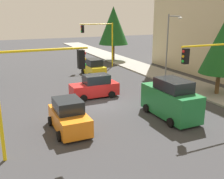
# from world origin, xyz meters

# --- Properties ---
(ground_plane) EXTENTS (120.00, 120.00, 0.00)m
(ground_plane) POSITION_xyz_m (0.00, 0.00, 0.00)
(ground_plane) COLOR #353538
(sidewalk_kerb) EXTENTS (80.00, 4.00, 0.15)m
(sidewalk_kerb) POSITION_xyz_m (-5.00, 10.50, 0.07)
(sidewalk_kerb) COLOR gray
(sidewalk_kerb) RESTS_ON ground
(traffic_signal_near_right) EXTENTS (0.36, 4.59, 5.54)m
(traffic_signal_near_right) POSITION_xyz_m (6.00, -5.68, 3.93)
(traffic_signal_near_right) COLOR yellow
(traffic_signal_near_right) RESTS_ON ground
(traffic_signal_near_left) EXTENTS (0.36, 4.59, 5.26)m
(traffic_signal_near_left) POSITION_xyz_m (6.00, 5.63, 3.75)
(traffic_signal_near_left) COLOR yellow
(traffic_signal_near_left) RESTS_ON ground
(traffic_signal_far_left) EXTENTS (0.36, 4.59, 5.88)m
(traffic_signal_far_left) POSITION_xyz_m (-14.00, 5.73, 4.15)
(traffic_signal_far_left) COLOR yellow
(traffic_signal_far_left) RESTS_ON ground
(street_lamp_curbside) EXTENTS (2.15, 0.28, 7.00)m
(street_lamp_curbside) POSITION_xyz_m (-3.61, 9.20, 4.35)
(street_lamp_curbside) COLOR slate
(street_lamp_curbside) RESTS_ON ground
(tree_roadside_near) EXTENTS (3.54, 3.54, 6.43)m
(tree_roadside_near) POSITION_xyz_m (2.00, 10.50, 4.20)
(tree_roadside_near) COLOR brown
(tree_roadside_near) RESTS_ON ground
(tree_roadside_far) EXTENTS (4.40, 4.40, 8.05)m
(tree_roadside_far) POSITION_xyz_m (-18.00, 9.50, 5.29)
(tree_roadside_far) COLOR brown
(tree_roadside_far) RESTS_ON ground
(delivery_van_green) EXTENTS (4.80, 2.22, 2.77)m
(delivery_van_green) POSITION_xyz_m (4.61, 3.50, 1.28)
(delivery_van_green) COLOR #1E7238
(delivery_van_green) RESTS_ON ground
(car_orange) EXTENTS (3.92, 2.12, 1.98)m
(car_orange) POSITION_xyz_m (3.80, -3.56, 0.90)
(car_orange) COLOR orange
(car_orange) RESTS_ON ground
(car_yellow) EXTENTS (3.98, 2.05, 1.98)m
(car_yellow) POSITION_xyz_m (-9.93, 3.23, 0.90)
(car_yellow) COLOR yellow
(car_yellow) RESTS_ON ground
(car_red) EXTENTS (1.99, 4.13, 1.98)m
(car_red) POSITION_xyz_m (-2.00, 0.36, 0.90)
(car_red) COLOR red
(car_red) RESTS_ON ground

